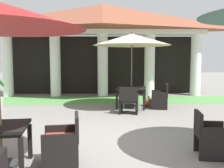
% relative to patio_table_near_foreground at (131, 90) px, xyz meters
% --- Properties ---
extents(ground_plane, '(60.00, 60.00, 0.00)m').
position_rel_patio_table_near_foreground_xyz_m(ground_plane, '(-1.08, -4.23, -0.67)').
color(ground_plane, gray).
extents(background_pavilion, '(10.47, 3.18, 4.46)m').
position_rel_patio_table_near_foreground_xyz_m(background_pavilion, '(-1.08, 3.18, 2.76)').
color(background_pavilion, white).
rests_on(background_pavilion, ground).
extents(lawn_strip, '(12.27, 2.08, 0.01)m').
position_rel_patio_table_near_foreground_xyz_m(lawn_strip, '(-1.08, 1.75, -0.66)').
color(lawn_strip, '#519347').
rests_on(lawn_strip, ground).
extents(patio_table_near_foreground, '(1.21, 1.21, 0.76)m').
position_rel_patio_table_near_foreground_xyz_m(patio_table_near_foreground, '(0.00, 0.00, 0.00)').
color(patio_table_near_foreground, black).
rests_on(patio_table_near_foreground, ground).
extents(patio_umbrella_near_foreground, '(2.84, 2.84, 2.79)m').
position_rel_patio_table_near_foreground_xyz_m(patio_umbrella_near_foreground, '(-0.00, -0.00, 1.84)').
color(patio_umbrella_near_foreground, '#2D2D2D').
rests_on(patio_umbrella_near_foreground, ground).
extents(patio_chair_near_foreground_south, '(0.70, 0.65, 0.89)m').
position_rel_patio_table_near_foreground_xyz_m(patio_chair_near_foreground_south, '(-0.21, -1.05, -0.26)').
color(patio_chair_near_foreground_south, black).
rests_on(patio_chair_near_foreground_south, ground).
extents(patio_chair_near_foreground_east, '(0.68, 0.73, 0.90)m').
position_rel_patio_table_near_foreground_xyz_m(patio_chair_near_foreground_east, '(1.05, -0.21, -0.25)').
color(patio_chair_near_foreground_east, black).
rests_on(patio_chair_near_foreground_east, ground).
extents(patio_chair_mid_left_west, '(0.63, 0.63, 0.83)m').
position_rel_patio_table_near_foreground_xyz_m(patio_chair_mid_left_west, '(0.92, -4.76, -0.28)').
color(patio_chair_mid_left_west, black).
rests_on(patio_chair_mid_left_west, ground).
extents(patio_table_mid_right, '(0.94, 0.94, 0.73)m').
position_rel_patio_table_near_foreground_xyz_m(patio_table_mid_right, '(-2.71, -5.19, -0.04)').
color(patio_table_mid_right, black).
rests_on(patio_table_mid_right, ground).
extents(patio_chair_mid_right_east, '(0.66, 0.68, 0.87)m').
position_rel_patio_table_near_foreground_xyz_m(patio_chair_mid_right_east, '(-1.72, -5.07, -0.26)').
color(patio_chair_mid_right_east, black).
rests_on(patio_chair_mid_right_east, ground).
extents(terracotta_urn, '(0.34, 0.34, 0.40)m').
position_rel_patio_table_near_foreground_xyz_m(terracotta_urn, '(0.68, 0.22, -0.51)').
color(terracotta_urn, brown).
rests_on(terracotta_urn, ground).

